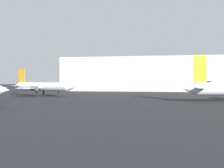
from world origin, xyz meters
name	(u,v)px	position (x,y,z in m)	size (l,w,h in m)	color
airplane_far_left	(42,87)	(-32.88, 65.97, 3.01)	(24.09, 16.56, 8.40)	silver
terminal_building	(152,74)	(-2.07, 118.45, 7.64)	(82.31, 24.15, 15.29)	#B7B7B2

